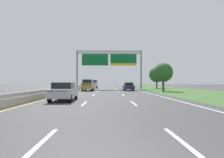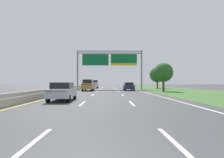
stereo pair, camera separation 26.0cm
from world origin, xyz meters
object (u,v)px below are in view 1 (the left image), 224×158
car_navy_right_lane_sedan (128,86)px  roadside_tree_far (157,75)px  roadside_tree_mid (163,72)px  car_silver_left_lane_sedan (64,91)px  overhead_sign_gantry (109,61)px  pickup_truck_white (94,84)px  car_gold_left_lane_suv (88,85)px

car_navy_right_lane_sedan → roadside_tree_far: 15.25m
roadside_tree_mid → car_silver_left_lane_sedan: bearing=-130.3°
overhead_sign_gantry → pickup_truck_white: bearing=114.1°
car_navy_right_lane_sedan → roadside_tree_mid: size_ratio=0.88×
car_gold_left_lane_suv → roadside_tree_far: size_ratio=0.84×
roadside_tree_mid → overhead_sign_gantry: bearing=134.4°
car_silver_left_lane_sedan → roadside_tree_far: roadside_tree_far is taller
pickup_truck_white → car_silver_left_lane_sedan: size_ratio=1.22×
pickup_truck_white → car_silver_left_lane_sedan: pickup_truck_white is taller
overhead_sign_gantry → roadside_tree_mid: overhead_sign_gantry is taller
car_gold_left_lane_suv → roadside_tree_far: roadside_tree_far is taller
pickup_truck_white → car_gold_left_lane_suv: size_ratio=1.14×
overhead_sign_gantry → car_silver_left_lane_sedan: size_ratio=3.38×
overhead_sign_gantry → car_gold_left_lane_suv: (-4.08, -7.17, -5.30)m
car_navy_right_lane_sedan → roadside_tree_far: bearing=-36.6°
car_navy_right_lane_sedan → car_silver_left_lane_sedan: size_ratio=0.99×
pickup_truck_white → car_silver_left_lane_sedan: 35.15m
roadside_tree_mid → roadside_tree_far: roadside_tree_far is taller
roadside_tree_far → pickup_truck_white: bearing=167.2°
overhead_sign_gantry → car_silver_left_lane_sedan: overhead_sign_gantry is taller
car_navy_right_lane_sedan → car_gold_left_lane_suv: (-7.71, -0.68, 0.28)m
overhead_sign_gantry → car_navy_right_lane_sedan: overhead_sign_gantry is taller
overhead_sign_gantry → pickup_truck_white: 11.61m
car_navy_right_lane_sedan → car_silver_left_lane_sedan: bearing=157.4°
pickup_truck_white → car_gold_left_lane_suv: (0.14, -16.59, 0.02)m
car_gold_left_lane_suv → roadside_tree_mid: (13.53, -2.50, 2.24)m
car_silver_left_lane_sedan → roadside_tree_mid: (13.64, 16.06, 2.52)m
car_navy_right_lane_sedan → car_silver_left_lane_sedan: same height
overhead_sign_gantry → car_gold_left_lane_suv: 9.80m
pickup_truck_white → roadside_tree_mid: roadside_tree_mid is taller
overhead_sign_gantry → car_gold_left_lane_suv: bearing=-119.6°
pickup_truck_white → car_navy_right_lane_sedan: bearing=-154.8°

